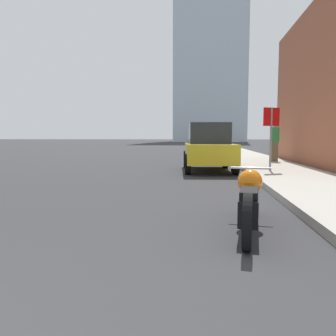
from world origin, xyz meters
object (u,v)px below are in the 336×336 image
object	(u,v)px
motorcycle	(249,200)
pedestrian	(275,141)
parked_car_silver	(206,143)
parked_car_yellow	(208,148)
stop_sign	(271,128)
parked_car_blue	(204,140)
parked_car_black	(205,141)

from	to	relation	value
motorcycle	pedestrian	size ratio (longest dim) A/B	1.26
parked_car_silver	parked_car_yellow	bearing A→B (deg)	-89.77
motorcycle	stop_sign	size ratio (longest dim) A/B	1.10
parked_car_silver	stop_sign	xyz separation A→B (m)	(1.92, -13.53, 0.72)
parked_car_blue	parked_car_silver	bearing A→B (deg)	-85.42
parked_car_silver	parked_car_blue	bearing A→B (deg)	90.47
motorcycle	parked_car_black	xyz separation A→B (m)	(-0.19, 32.74, 0.44)
parked_car_black	parked_car_silver	bearing A→B (deg)	-85.86
parked_car_yellow	pedestrian	bearing A→B (deg)	41.83
parked_car_black	parked_car_blue	world-z (taller)	parked_car_blue
stop_sign	motorcycle	bearing A→B (deg)	-103.79
parked_car_blue	parked_car_black	bearing A→B (deg)	-85.24
parked_car_silver	motorcycle	bearing A→B (deg)	-88.47
parked_car_black	parked_car_yellow	bearing A→B (deg)	-85.89
parked_car_black	motorcycle	bearing A→B (deg)	-85.09
parked_car_yellow	pedestrian	xyz separation A→B (m)	(3.10, 3.20, 0.22)
parked_car_silver	pedestrian	world-z (taller)	pedestrian
stop_sign	parked_car_yellow	bearing A→B (deg)	150.64
motorcycle	parked_car_black	bearing A→B (deg)	99.63
motorcycle	pedestrian	xyz separation A→B (m)	(2.71, 11.02, 0.70)
parked_car_black	pedestrian	bearing A→B (deg)	-77.82
motorcycle	parked_car_yellow	size ratio (longest dim) A/B	0.58
motorcycle	parked_car_blue	distance (m)	45.01
motorcycle	parked_car_silver	world-z (taller)	parked_car_silver
pedestrian	parked_car_silver	bearing A→B (deg)	108.05
parked_car_black	parked_car_blue	size ratio (longest dim) A/B	1.13
motorcycle	pedestrian	world-z (taller)	pedestrian
parked_car_black	stop_sign	world-z (taller)	stop_sign
parked_car_blue	pedestrian	size ratio (longest dim) A/B	2.16
motorcycle	parked_car_silver	bearing A→B (deg)	100.11
motorcycle	stop_sign	distance (m)	6.97
pedestrian	stop_sign	bearing A→B (deg)	-103.87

